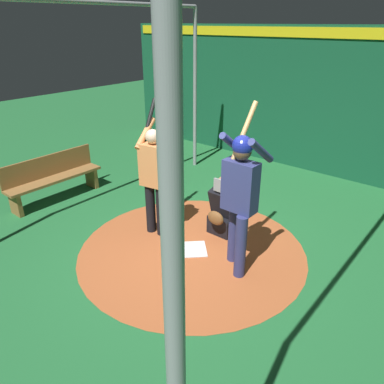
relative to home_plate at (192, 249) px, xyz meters
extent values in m
plane|color=#216633|center=(0.00, 0.00, -0.01)|extent=(26.75, 26.75, 0.00)
cylinder|color=#AD562D|center=(0.00, 0.00, -0.01)|extent=(3.33, 3.33, 0.01)
cube|color=white|center=(0.00, 0.00, 0.00)|extent=(0.59, 0.59, 0.01)
cylinder|color=navy|center=(0.05, 0.86, 0.43)|extent=(0.15, 0.15, 0.89)
cylinder|color=navy|center=(-0.19, 0.59, 0.43)|extent=(0.15, 0.15, 0.89)
cube|color=navy|center=(-0.07, 0.73, 1.21)|extent=(0.22, 0.44, 0.66)
cylinder|color=navy|center=(-0.17, 0.93, 1.69)|extent=(0.54, 0.09, 0.41)
cylinder|color=navy|center=(-0.17, 0.53, 1.69)|extent=(0.54, 0.09, 0.41)
sphere|color=brown|center=(-0.07, 0.73, 1.67)|extent=(0.23, 0.23, 0.23)
sphere|color=navy|center=(-0.07, 0.73, 1.73)|extent=(0.26, 0.26, 0.26)
cylinder|color=tan|center=(-0.29, 0.60, 1.82)|extent=(0.54, 0.06, 0.73)
cube|color=black|center=(-0.74, 0.05, 0.14)|extent=(0.40, 0.40, 0.30)
cube|color=black|center=(-0.70, 0.05, 0.51)|extent=(0.31, 0.40, 0.49)
sphere|color=#9E704C|center=(-0.68, 0.05, 0.85)|extent=(0.22, 0.22, 0.22)
cube|color=gray|center=(-0.58, 0.05, 0.85)|extent=(0.03, 0.20, 0.20)
ellipsoid|color=brown|center=(-0.42, 0.11, 0.39)|extent=(0.12, 0.28, 0.22)
cylinder|color=black|center=(-0.05, -0.67, 0.40)|extent=(0.15, 0.15, 0.82)
cylinder|color=black|center=(-0.01, -0.87, 0.40)|extent=(0.15, 0.15, 0.82)
cube|color=#DF874E|center=(-0.03, -0.77, 1.13)|extent=(0.29, 0.45, 0.65)
cylinder|color=#DF874E|center=(-0.07, -0.57, 1.19)|extent=(0.09, 0.09, 0.55)
cylinder|color=#DF874E|center=(-0.09, -0.98, 1.57)|extent=(0.49, 0.18, 0.42)
sphere|color=beige|center=(-0.03, -0.77, 1.58)|extent=(0.21, 0.21, 0.21)
cylinder|color=black|center=(-0.17, -1.00, 1.68)|extent=(0.47, 0.14, 0.74)
cube|color=#145133|center=(-4.29, 0.00, 1.51)|extent=(0.20, 10.75, 3.03)
cube|color=yellow|center=(-4.18, 0.00, 2.87)|extent=(0.03, 10.53, 0.20)
cylinder|color=gray|center=(-2.79, -2.26, 1.67)|extent=(0.08, 0.08, 3.35)
cylinder|color=gray|center=(0.00, -2.26, 3.34)|extent=(5.59, 0.07, 0.07)
cube|color=olive|center=(-4.04, -4.10, 0.51)|extent=(1.06, 0.04, 1.05)
cylinder|color=tan|center=(-4.47, -4.04, 0.43)|extent=(0.06, 0.19, 0.88)
cylinder|color=tan|center=(-4.35, -4.04, 0.41)|extent=(0.06, 0.19, 0.85)
cylinder|color=tan|center=(-4.23, -4.04, 0.43)|extent=(0.06, 0.19, 0.89)
cylinder|color=black|center=(-4.11, -4.04, 0.41)|extent=(0.06, 0.20, 0.85)
cylinder|color=tan|center=(-3.99, -4.04, 0.41)|extent=(0.06, 0.19, 0.84)
cylinder|color=tan|center=(-3.87, -4.04, 0.45)|extent=(0.06, 0.13, 0.92)
cylinder|color=black|center=(-3.75, -4.04, 0.43)|extent=(0.06, 0.16, 0.89)
cylinder|color=tan|center=(-3.63, -4.04, 0.42)|extent=(0.06, 0.21, 0.87)
cube|color=olive|center=(0.32, -3.06, 0.41)|extent=(1.83, 0.36, 0.05)
cube|color=olive|center=(0.32, -3.22, 0.64)|extent=(1.83, 0.04, 0.40)
cube|color=olive|center=(-0.47, -3.06, 0.19)|extent=(0.08, 0.32, 0.40)
cube|color=olive|center=(1.12, -3.06, 0.19)|extent=(0.08, 0.32, 0.40)
camera|label=1|loc=(3.55, 2.98, 3.08)|focal=34.69mm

